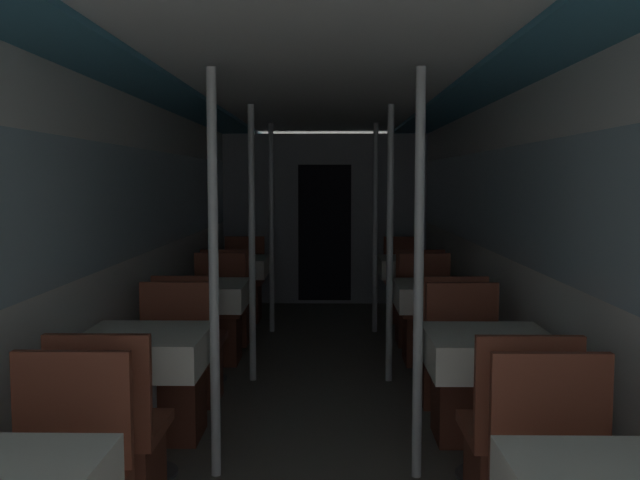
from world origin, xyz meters
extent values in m
cube|color=silver|center=(-1.26, 3.65, 1.03)|extent=(0.05, 10.11, 2.06)
cube|color=silver|center=(-1.25, 3.65, 1.36)|extent=(0.03, 9.30, 0.73)
cube|color=silver|center=(1.26, 3.65, 1.03)|extent=(0.05, 10.11, 2.06)
cube|color=silver|center=(1.25, 3.65, 1.36)|extent=(0.03, 9.30, 0.73)
cube|color=silver|center=(0.00, 3.65, 2.11)|extent=(2.52, 10.11, 0.04)
cube|color=teal|center=(-1.03, 3.65, 2.08)|extent=(0.45, 9.70, 0.03)
cube|color=teal|center=(1.03, 3.65, 2.08)|extent=(0.45, 9.70, 0.03)
cube|color=gray|center=(0.00, 7.80, 1.03)|extent=(2.47, 0.08, 2.06)
cube|color=black|center=(0.00, 7.76, 0.87)|extent=(0.64, 0.01, 1.65)
cube|color=brown|center=(-0.87, 1.67, 0.67)|extent=(0.43, 0.04, 0.44)
cylinder|color=#4C4C51|center=(-0.87, 2.68, 0.01)|extent=(0.31, 0.31, 0.01)
cylinder|color=#B7B7BC|center=(-0.87, 2.68, 0.37)|extent=(0.11, 0.11, 0.70)
cube|color=#93704C|center=(-0.87, 2.68, 0.73)|extent=(0.58, 0.58, 0.02)
cube|color=white|center=(-0.87, 2.68, 0.65)|extent=(0.62, 0.62, 0.18)
cube|color=brown|center=(-0.87, 2.15, 0.20)|extent=(0.37, 0.37, 0.40)
cube|color=brown|center=(-0.87, 2.15, 0.43)|extent=(0.43, 0.43, 0.05)
cube|color=brown|center=(-0.87, 1.95, 0.67)|extent=(0.43, 0.04, 0.44)
cube|color=brown|center=(-0.87, 3.21, 0.20)|extent=(0.37, 0.37, 0.40)
cube|color=brown|center=(-0.87, 3.21, 0.43)|extent=(0.43, 0.43, 0.05)
cube|color=brown|center=(-0.87, 3.41, 0.67)|extent=(0.43, 0.04, 0.44)
cylinder|color=silver|center=(-0.51, 2.68, 1.03)|extent=(0.05, 0.05, 2.06)
cylinder|color=#4C4C51|center=(-0.87, 4.42, 0.01)|extent=(0.31, 0.31, 0.01)
cylinder|color=#B7B7BC|center=(-0.87, 4.42, 0.37)|extent=(0.11, 0.11, 0.70)
cube|color=#93704C|center=(-0.87, 4.42, 0.73)|extent=(0.58, 0.58, 0.02)
cube|color=white|center=(-0.87, 4.42, 0.65)|extent=(0.62, 0.62, 0.18)
cube|color=brown|center=(-0.87, 3.89, 0.20)|extent=(0.37, 0.37, 0.40)
cube|color=brown|center=(-0.87, 3.89, 0.43)|extent=(0.43, 0.43, 0.05)
cube|color=brown|center=(-0.87, 3.69, 0.67)|extent=(0.43, 0.04, 0.44)
cube|color=brown|center=(-0.87, 4.95, 0.20)|extent=(0.37, 0.37, 0.40)
cube|color=brown|center=(-0.87, 4.95, 0.43)|extent=(0.43, 0.43, 0.05)
cube|color=brown|center=(-0.87, 5.15, 0.67)|extent=(0.43, 0.04, 0.44)
cylinder|color=silver|center=(-0.51, 4.42, 1.03)|extent=(0.05, 0.05, 2.06)
cylinder|color=#4C4C51|center=(-0.87, 6.16, 0.01)|extent=(0.31, 0.31, 0.01)
cylinder|color=#B7B7BC|center=(-0.87, 6.16, 0.37)|extent=(0.11, 0.11, 0.70)
cube|color=#93704C|center=(-0.87, 6.16, 0.73)|extent=(0.58, 0.58, 0.02)
cube|color=white|center=(-0.87, 6.16, 0.65)|extent=(0.62, 0.62, 0.18)
cube|color=brown|center=(-0.87, 5.62, 0.20)|extent=(0.37, 0.37, 0.40)
cube|color=brown|center=(-0.87, 5.62, 0.43)|extent=(0.43, 0.43, 0.05)
cube|color=brown|center=(-0.87, 5.43, 0.67)|extent=(0.43, 0.04, 0.44)
cube|color=brown|center=(-0.87, 6.69, 0.20)|extent=(0.37, 0.37, 0.40)
cube|color=brown|center=(-0.87, 6.69, 0.43)|extent=(0.43, 0.43, 0.05)
cube|color=brown|center=(-0.87, 6.89, 0.67)|extent=(0.43, 0.04, 0.44)
cylinder|color=silver|center=(-0.51, 6.16, 1.03)|extent=(0.05, 0.05, 2.06)
cube|color=brown|center=(0.87, 1.67, 0.67)|extent=(0.43, 0.04, 0.44)
cylinder|color=#4C4C51|center=(0.87, 2.68, 0.01)|extent=(0.31, 0.31, 0.01)
cylinder|color=#B7B7BC|center=(0.87, 2.68, 0.37)|extent=(0.11, 0.11, 0.70)
cube|color=#93704C|center=(0.87, 2.68, 0.73)|extent=(0.58, 0.58, 0.02)
cube|color=white|center=(0.87, 2.68, 0.65)|extent=(0.62, 0.62, 0.18)
cube|color=brown|center=(0.87, 2.15, 0.43)|extent=(0.43, 0.43, 0.05)
cube|color=brown|center=(0.87, 1.95, 0.67)|extent=(0.43, 0.04, 0.44)
cube|color=brown|center=(0.87, 3.21, 0.20)|extent=(0.37, 0.37, 0.40)
cube|color=brown|center=(0.87, 3.21, 0.43)|extent=(0.43, 0.43, 0.05)
cube|color=brown|center=(0.87, 3.41, 0.67)|extent=(0.43, 0.04, 0.44)
cylinder|color=silver|center=(0.51, 2.68, 1.03)|extent=(0.05, 0.05, 2.06)
cylinder|color=#4C4C51|center=(0.87, 4.42, 0.01)|extent=(0.31, 0.31, 0.01)
cylinder|color=#B7B7BC|center=(0.87, 4.42, 0.37)|extent=(0.11, 0.11, 0.70)
cube|color=#93704C|center=(0.87, 4.42, 0.73)|extent=(0.58, 0.58, 0.02)
cube|color=white|center=(0.87, 4.42, 0.65)|extent=(0.62, 0.62, 0.18)
cube|color=brown|center=(0.87, 3.89, 0.20)|extent=(0.37, 0.37, 0.40)
cube|color=brown|center=(0.87, 3.89, 0.43)|extent=(0.43, 0.43, 0.05)
cube|color=brown|center=(0.87, 3.69, 0.67)|extent=(0.43, 0.04, 0.44)
cube|color=brown|center=(0.87, 4.95, 0.20)|extent=(0.37, 0.37, 0.40)
cube|color=brown|center=(0.87, 4.95, 0.43)|extent=(0.43, 0.43, 0.05)
cube|color=brown|center=(0.87, 5.15, 0.67)|extent=(0.43, 0.04, 0.44)
cylinder|color=silver|center=(0.51, 4.42, 1.03)|extent=(0.05, 0.05, 2.06)
cylinder|color=#4C4C51|center=(0.87, 6.16, 0.01)|extent=(0.31, 0.31, 0.01)
cylinder|color=#B7B7BC|center=(0.87, 6.16, 0.37)|extent=(0.11, 0.11, 0.70)
cube|color=#93704C|center=(0.87, 6.16, 0.73)|extent=(0.58, 0.58, 0.02)
cube|color=white|center=(0.87, 6.16, 0.65)|extent=(0.62, 0.62, 0.18)
cube|color=brown|center=(0.87, 5.62, 0.20)|extent=(0.37, 0.37, 0.40)
cube|color=brown|center=(0.87, 5.62, 0.43)|extent=(0.43, 0.43, 0.05)
cube|color=brown|center=(0.87, 5.43, 0.67)|extent=(0.43, 0.04, 0.44)
cube|color=brown|center=(0.87, 6.69, 0.20)|extent=(0.37, 0.37, 0.40)
cube|color=brown|center=(0.87, 6.69, 0.43)|extent=(0.43, 0.43, 0.05)
cube|color=brown|center=(0.87, 6.89, 0.67)|extent=(0.43, 0.04, 0.44)
cylinder|color=silver|center=(0.51, 6.16, 1.03)|extent=(0.05, 0.05, 2.06)
camera|label=1|loc=(0.07, -0.85, 1.51)|focal=40.00mm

